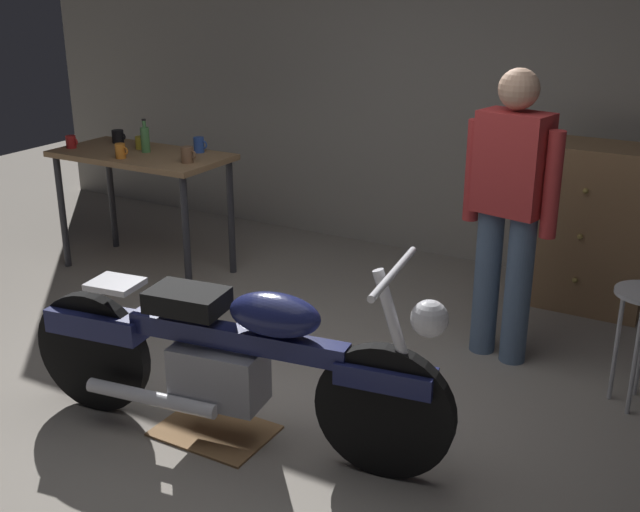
{
  "coord_description": "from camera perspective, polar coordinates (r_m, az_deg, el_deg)",
  "views": [
    {
      "loc": [
        2.06,
        -2.89,
        2.17
      ],
      "look_at": [
        0.01,
        0.7,
        0.65
      ],
      "focal_mm": 44.43,
      "sensor_mm": 36.0,
      "label": 1
    }
  ],
  "objects": [
    {
      "name": "ground_plane",
      "position": [
        4.16,
        -5.0,
        -11.35
      ],
      "size": [
        12.0,
        12.0,
        0.0
      ],
      "primitive_type": "plane",
      "color": "gray"
    },
    {
      "name": "back_wall",
      "position": [
        6.08,
        10.08,
        14.03
      ],
      "size": [
        8.0,
        0.12,
        3.1
      ],
      "primitive_type": "cube",
      "color": "gray",
      "rests_on": "ground_plane"
    },
    {
      "name": "workbench",
      "position": [
        5.93,
        -12.69,
        6.21
      ],
      "size": [
        1.3,
        0.64,
        0.9
      ],
      "color": "#99724C",
      "rests_on": "ground_plane"
    },
    {
      "name": "motorcycle",
      "position": [
        3.76,
        -6.48,
        -7.17
      ],
      "size": [
        2.18,
        0.68,
        1.0
      ],
      "rotation": [
        0.0,
        0.0,
        0.14
      ],
      "color": "black",
      "rests_on": "ground_plane"
    },
    {
      "name": "person_standing",
      "position": [
        4.51,
        13.46,
        3.61
      ],
      "size": [
        0.56,
        0.29,
        1.67
      ],
      "rotation": [
        0.0,
        0.0,
        2.94
      ],
      "color": "slate",
      "rests_on": "ground_plane"
    },
    {
      "name": "wooden_dresser",
      "position": [
        5.51,
        18.74,
        2.0
      ],
      "size": [
        0.8,
        0.47,
        1.1
      ],
      "color": "#99724C",
      "rests_on": "ground_plane"
    },
    {
      "name": "drip_tray",
      "position": [
        4.04,
        -7.58,
        -12.37
      ],
      "size": [
        0.56,
        0.4,
        0.01
      ],
      "primitive_type": "cube",
      "color": "olive",
      "rests_on": "ground_plane"
    },
    {
      "name": "mug_orange_travel",
      "position": [
        5.75,
        -14.16,
        7.35
      ],
      "size": [
        0.11,
        0.07,
        0.1
      ],
      "color": "orange",
      "rests_on": "workbench"
    },
    {
      "name": "mug_blue_enamel",
      "position": [
        5.83,
        -8.69,
        7.92
      ],
      "size": [
        0.11,
        0.08,
        0.11
      ],
      "color": "#2D51AD",
      "rests_on": "workbench"
    },
    {
      "name": "mug_brown_stoneware",
      "position": [
        5.52,
        -9.53,
        7.21
      ],
      "size": [
        0.12,
        0.08,
        0.11
      ],
      "color": "brown",
      "rests_on": "workbench"
    },
    {
      "name": "mug_black_matte",
      "position": [
        6.28,
        -14.34,
        8.34
      ],
      "size": [
        0.12,
        0.09,
        0.1
      ],
      "color": "black",
      "rests_on": "workbench"
    },
    {
      "name": "mug_yellow_tall",
      "position": [
        6.03,
        -12.76,
        7.97
      ],
      "size": [
        0.11,
        0.08,
        0.09
      ],
      "color": "yellow",
      "rests_on": "workbench"
    },
    {
      "name": "mug_red_diner",
      "position": [
        6.19,
        -17.48,
        7.85
      ],
      "size": [
        0.11,
        0.07,
        0.09
      ],
      "color": "red",
      "rests_on": "workbench"
    },
    {
      "name": "bottle",
      "position": [
        5.9,
        -12.48,
        8.24
      ],
      "size": [
        0.06,
        0.06,
        0.24
      ],
      "color": "#4C8C4C",
      "rests_on": "workbench"
    }
  ]
}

